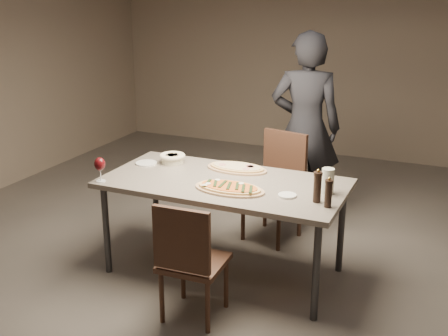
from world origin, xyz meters
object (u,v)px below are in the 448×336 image
at_px(dining_table, 224,188).
at_px(chair_near, 189,257).
at_px(ham_pizza, 237,168).
at_px(bread_basket, 172,158).
at_px(pepper_mill_left, 317,187).
at_px(carafe, 328,181).
at_px(diner, 305,128).
at_px(chair_far, 278,179).
at_px(zucchini_pizza, 229,188).

bearing_deg(dining_table, chair_near, -84.59).
xyz_separation_m(ham_pizza, chair_near, (0.08, -0.99, -0.29)).
xyz_separation_m(dining_table, bread_basket, (-0.56, 0.23, 0.10)).
relative_size(pepper_mill_left, carafe, 1.28).
height_order(ham_pizza, carafe, carafe).
height_order(dining_table, pepper_mill_left, pepper_mill_left).
relative_size(bread_basket, diner, 0.12).
relative_size(carafe, diner, 0.10).
xyz_separation_m(bread_basket, chair_far, (0.72, 0.58, -0.27)).
bearing_deg(pepper_mill_left, diner, 108.97).
distance_m(zucchini_pizza, carafe, 0.69).
bearing_deg(chair_near, chair_far, 84.22).
bearing_deg(chair_near, carafe, 45.03).
bearing_deg(diner, pepper_mill_left, 96.45).
relative_size(zucchini_pizza, ham_pizza, 1.06).
xyz_separation_m(dining_table, diner, (0.25, 1.29, 0.19)).
bearing_deg(pepper_mill_left, zucchini_pizza, -177.34).
relative_size(dining_table, pepper_mill_left, 7.74).
xyz_separation_m(dining_table, zucchini_pizza, (0.11, -0.17, 0.07)).
distance_m(zucchini_pizza, diner, 1.47).
xyz_separation_m(bread_basket, carafe, (1.33, -0.18, 0.05)).
bearing_deg(pepper_mill_left, bread_basket, 164.13).
bearing_deg(ham_pizza, diner, 93.50).
distance_m(ham_pizza, carafe, 0.81).
relative_size(zucchini_pizza, pepper_mill_left, 2.24).
bearing_deg(ham_pizza, bread_basket, -157.18).
xyz_separation_m(pepper_mill_left, carafe, (0.02, 0.19, -0.02)).
bearing_deg(carafe, zucchini_pizza, -161.65).
bearing_deg(diner, chair_near, 72.34).
relative_size(pepper_mill_left, chair_near, 0.28).
distance_m(chair_near, chair_far, 1.53).
height_order(dining_table, chair_far, chair_far).
relative_size(dining_table, chair_far, 1.94).
bearing_deg(bread_basket, chair_far, 38.95).
bearing_deg(pepper_mill_left, carafe, 82.46).
height_order(bread_basket, carafe, carafe).
bearing_deg(carafe, chair_near, -132.44).
distance_m(dining_table, chair_near, 0.75).
bearing_deg(ham_pizza, pepper_mill_left, -11.15).
height_order(zucchini_pizza, bread_basket, bread_basket).
bearing_deg(bread_basket, diner, 52.57).
height_order(pepper_mill_left, chair_far, pepper_mill_left).
height_order(zucchini_pizza, pepper_mill_left, pepper_mill_left).
bearing_deg(ham_pizza, zucchini_pizza, -56.33).
xyz_separation_m(bread_basket, pepper_mill_left, (1.30, -0.37, 0.06)).
relative_size(zucchini_pizza, carafe, 2.86).
relative_size(bread_basket, pepper_mill_left, 0.91).
bearing_deg(zucchini_pizza, dining_table, 147.47).
height_order(zucchini_pizza, chair_near, chair_near).
height_order(dining_table, chair_near, chair_near).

